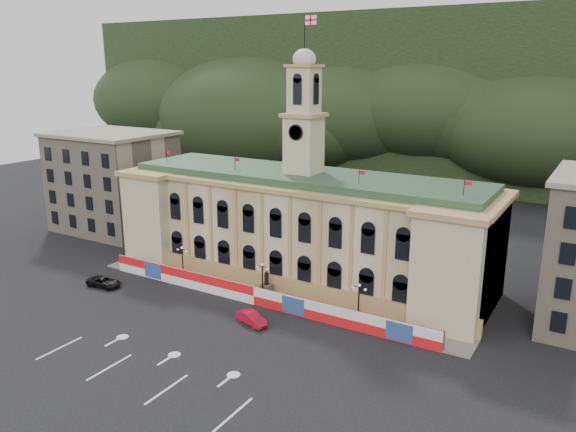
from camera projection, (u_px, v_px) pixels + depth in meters
The scene contains 13 objects.
ground at pixel (177, 353), 61.66m from camera, with size 260.00×260.00×0.00m, color black.
lane_markings at pixel (144, 373), 57.52m from camera, with size 26.00×10.00×0.02m, color white, non-canonical shape.
hill_ridge at pixel (468, 106), 157.57m from camera, with size 230.00×80.00×64.00m.
city_hall at pixel (302, 225), 82.49m from camera, with size 56.20×17.60×37.10m.
side_building_left at pixel (113, 181), 106.21m from camera, with size 21.00×17.00×18.60m.
hoarding_fence at pixel (255, 296), 73.78m from camera, with size 50.00×0.44×2.50m.
pavement at pixel (266, 297), 76.33m from camera, with size 56.00×5.50×0.16m, color slate.
statue at pixel (267, 289), 76.25m from camera, with size 1.40×1.40×3.72m.
lamp_left at pixel (183, 260), 81.89m from camera, with size 1.96×0.44×5.15m.
lamp_center at pixel (262, 278), 74.93m from camera, with size 1.96×0.44×5.15m.
lamp_right at pixel (359, 300), 67.97m from camera, with size 1.96×0.44×5.15m.
red_sedan at pixel (252, 318), 68.32m from camera, with size 4.85×2.84×1.51m, color #B70D25.
black_suv at pixel (104, 282), 79.87m from camera, with size 5.31×2.85×1.42m, color black.
Camera 1 is at (39.06, -41.43, 30.56)m, focal length 35.00 mm.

